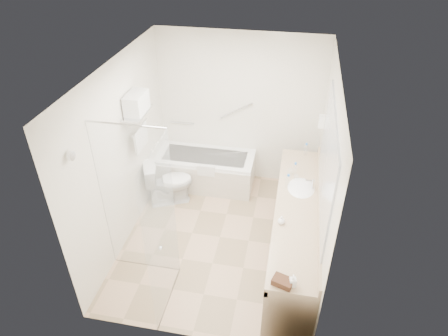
% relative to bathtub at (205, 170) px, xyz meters
% --- Properties ---
extents(floor, '(3.20, 3.20, 0.00)m').
position_rel_bathtub_xyz_m(floor, '(0.50, -1.24, -0.28)').
color(floor, tan).
rests_on(floor, ground).
extents(ceiling, '(2.60, 3.20, 0.10)m').
position_rel_bathtub_xyz_m(ceiling, '(0.50, -1.24, 2.22)').
color(ceiling, white).
rests_on(ceiling, wall_back).
extents(wall_back, '(2.60, 0.10, 2.50)m').
position_rel_bathtub_xyz_m(wall_back, '(0.50, 0.36, 0.97)').
color(wall_back, silver).
rests_on(wall_back, ground).
extents(wall_front, '(2.60, 0.10, 2.50)m').
position_rel_bathtub_xyz_m(wall_front, '(0.50, -2.84, 0.97)').
color(wall_front, silver).
rests_on(wall_front, ground).
extents(wall_left, '(0.10, 3.20, 2.50)m').
position_rel_bathtub_xyz_m(wall_left, '(-0.80, -1.24, 0.97)').
color(wall_left, silver).
rests_on(wall_left, ground).
extents(wall_right, '(0.10, 3.20, 2.50)m').
position_rel_bathtub_xyz_m(wall_right, '(1.80, -1.24, 0.97)').
color(wall_right, silver).
rests_on(wall_right, ground).
extents(bathtub, '(1.60, 0.73, 0.59)m').
position_rel_bathtub_xyz_m(bathtub, '(0.00, 0.00, 0.00)').
color(bathtub, white).
rests_on(bathtub, floor).
extents(grab_bar_short, '(0.40, 0.03, 0.03)m').
position_rel_bathtub_xyz_m(grab_bar_short, '(-0.45, 0.32, 0.67)').
color(grab_bar_short, silver).
rests_on(grab_bar_short, wall_back).
extents(grab_bar_long, '(0.53, 0.03, 0.33)m').
position_rel_bathtub_xyz_m(grab_bar_long, '(0.45, 0.32, 0.97)').
color(grab_bar_long, silver).
rests_on(grab_bar_long, wall_back).
extents(shower_enclosure, '(0.96, 0.91, 2.11)m').
position_rel_bathtub_xyz_m(shower_enclosure, '(-0.13, -2.16, 0.79)').
color(shower_enclosure, silver).
rests_on(shower_enclosure, floor).
extents(towel_shelf, '(0.24, 0.55, 0.81)m').
position_rel_bathtub_xyz_m(towel_shelf, '(-0.67, -0.89, 1.48)').
color(towel_shelf, silver).
rests_on(towel_shelf, wall_left).
extents(vanity_counter, '(0.55, 2.70, 0.95)m').
position_rel_bathtub_xyz_m(vanity_counter, '(1.52, -1.39, 0.36)').
color(vanity_counter, tan).
rests_on(vanity_counter, floor).
extents(sink, '(0.40, 0.52, 0.14)m').
position_rel_bathtub_xyz_m(sink, '(1.55, -0.99, 0.54)').
color(sink, white).
rests_on(sink, vanity_counter).
extents(faucet, '(0.03, 0.03, 0.14)m').
position_rel_bathtub_xyz_m(faucet, '(1.70, -0.99, 0.65)').
color(faucet, silver).
rests_on(faucet, vanity_counter).
extents(mirror, '(0.02, 2.00, 1.20)m').
position_rel_bathtub_xyz_m(mirror, '(1.79, -1.39, 1.27)').
color(mirror, '#A4A8B0').
rests_on(mirror, wall_right).
extents(hairdryer_unit, '(0.08, 0.10, 0.18)m').
position_rel_bathtub_xyz_m(hairdryer_unit, '(1.75, -0.19, 1.17)').
color(hairdryer_unit, white).
rests_on(hairdryer_unit, wall_right).
extents(toilet, '(0.85, 0.69, 0.73)m').
position_rel_bathtub_xyz_m(toilet, '(-0.45, -0.57, 0.09)').
color(toilet, white).
rests_on(toilet, floor).
extents(amenity_basket, '(0.23, 0.19, 0.07)m').
position_rel_bathtub_xyz_m(amenity_basket, '(1.42, -2.64, 0.61)').
color(amenity_basket, '#492C1A').
rests_on(amenity_basket, vanity_counter).
extents(soap_bottle_a, '(0.09, 0.16, 0.07)m').
position_rel_bathtub_xyz_m(soap_bottle_a, '(1.52, -2.64, 0.61)').
color(soap_bottle_a, white).
rests_on(soap_bottle_a, vanity_counter).
extents(soap_bottle_b, '(0.10, 0.12, 0.09)m').
position_rel_bathtub_xyz_m(soap_bottle_b, '(1.34, -1.74, 0.62)').
color(soap_bottle_b, white).
rests_on(soap_bottle_b, vanity_counter).
extents(water_bottle_left, '(0.06, 0.06, 0.20)m').
position_rel_bathtub_xyz_m(water_bottle_left, '(1.37, -1.01, 0.67)').
color(water_bottle_left, silver).
rests_on(water_bottle_left, vanity_counter).
extents(water_bottle_mid, '(0.06, 0.06, 0.20)m').
position_rel_bathtub_xyz_m(water_bottle_mid, '(1.59, -0.14, 0.66)').
color(water_bottle_mid, silver).
rests_on(water_bottle_mid, vanity_counter).
extents(water_bottle_right, '(0.06, 0.06, 0.19)m').
position_rel_bathtub_xyz_m(water_bottle_right, '(1.45, -0.69, 0.66)').
color(water_bottle_right, silver).
rests_on(water_bottle_right, vanity_counter).
extents(drinking_glass_near, '(0.09, 0.09, 0.09)m').
position_rel_bathtub_xyz_m(drinking_glass_near, '(1.39, -0.71, 0.62)').
color(drinking_glass_near, silver).
rests_on(drinking_glass_near, vanity_counter).
extents(drinking_glass_far, '(0.09, 0.09, 0.08)m').
position_rel_bathtub_xyz_m(drinking_glass_far, '(1.48, -0.83, 0.62)').
color(drinking_glass_far, silver).
rests_on(drinking_glass_far, vanity_counter).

